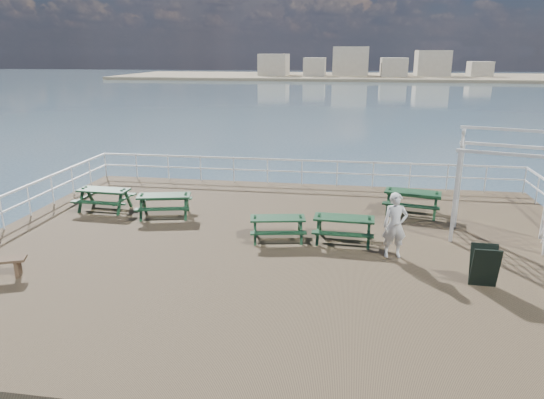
{
  "coord_description": "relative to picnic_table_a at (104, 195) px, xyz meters",
  "views": [
    {
      "loc": [
        1.79,
        -12.99,
        5.41
      ],
      "look_at": [
        -0.36,
        0.94,
        1.1
      ],
      "focal_mm": 32.0,
      "sensor_mm": 36.0,
      "label": 1
    }
  ],
  "objects": [
    {
      "name": "ground",
      "position": [
        6.61,
        -2.36,
        -0.7
      ],
      "size": [
        18.0,
        14.0,
        0.3
      ],
      "primitive_type": "cube",
      "color": "brown",
      "rests_on": "ground"
    },
    {
      "name": "sea_backdrop",
      "position": [
        19.15,
        131.71,
        -1.06
      ],
      "size": [
        300.0,
        300.0,
        9.2
      ],
      "color": "#3E5968",
      "rests_on": "ground"
    },
    {
      "name": "railing",
      "position": [
        6.54,
        0.21,
        0.32
      ],
      "size": [
        17.77,
        13.76,
        1.1
      ],
      "color": "white",
      "rests_on": "ground"
    },
    {
      "name": "picnic_table_a",
      "position": [
        0.0,
        0.0,
        0.0
      ],
      "size": [
        1.84,
        1.51,
        0.87
      ],
      "rotation": [
        0.0,
        0.0,
        -0.04
      ],
      "color": "#153920",
      "rests_on": "ground"
    },
    {
      "name": "picnic_table_b",
      "position": [
        2.36,
        -0.34,
        -0.0
      ],
      "size": [
        2.05,
        1.79,
        0.86
      ],
      "rotation": [
        0.0,
        0.0,
        0.23
      ],
      "color": "#153920",
      "rests_on": "ground"
    },
    {
      "name": "picnic_table_c",
      "position": [
        10.76,
        1.24,
        0.03
      ],
      "size": [
        2.13,
        1.85,
        0.91
      ],
      "rotation": [
        0.0,
        0.0,
        -0.2
      ],
      "color": "#153920",
      "rests_on": "ground"
    },
    {
      "name": "picnic_table_d",
      "position": [
        6.49,
        -1.88,
        -0.05
      ],
      "size": [
        1.84,
        1.58,
        0.79
      ],
      "rotation": [
        0.0,
        0.0,
        0.18
      ],
      "color": "#153920",
      "rests_on": "ground"
    },
    {
      "name": "picnic_table_e",
      "position": [
        8.44,
        -1.74,
        -0.01
      ],
      "size": [
        1.82,
        1.49,
        0.85
      ],
      "rotation": [
        0.0,
        0.0,
        -0.04
      ],
      "color": "#153920",
      "rests_on": "ground"
    },
    {
      "name": "trellis_arbor",
      "position": [
        12.97,
        -0.93,
        0.94
      ],
      "size": [
        2.98,
        2.11,
        3.35
      ],
      "rotation": [
        0.0,
        0.0,
        -0.27
      ],
      "color": "white",
      "rests_on": "ground"
    },
    {
      "name": "sandwich_board",
      "position": [
        11.79,
        -4.12,
        -0.05
      ],
      "size": [
        0.64,
        0.49,
        1.03
      ],
      "rotation": [
        0.0,
        0.0,
        -0.03
      ],
      "color": "black",
      "rests_on": "ground"
    },
    {
      "name": "person",
      "position": [
        9.81,
        -2.65,
        0.35
      ],
      "size": [
        0.71,
        0.52,
        1.81
      ],
      "primitive_type": "imported",
      "rotation": [
        0.0,
        0.0,
        0.14
      ],
      "color": "silver",
      "rests_on": "ground"
    }
  ]
}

